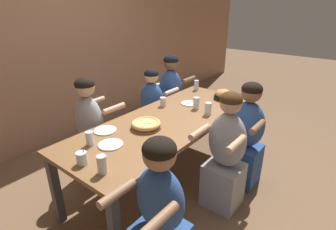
# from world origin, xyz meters

# --- Properties ---
(ground_plane) EXTENTS (18.00, 18.00, 0.00)m
(ground_plane) POSITION_xyz_m (0.00, 0.00, 0.00)
(ground_plane) COLOR brown
(ground_plane) RESTS_ON ground
(restaurant_back_panel) EXTENTS (10.00, 0.06, 3.20)m
(restaurant_back_panel) POSITION_xyz_m (0.00, 1.86, 1.60)
(restaurant_back_panel) COLOR #9E7056
(restaurant_back_panel) RESTS_ON ground
(dining_table) EXTENTS (2.34, 0.91, 0.75)m
(dining_table) POSITION_xyz_m (0.00, 0.00, 0.68)
(dining_table) COLOR brown
(dining_table) RESTS_ON ground
(pizza_board_main) EXTENTS (0.30, 0.30, 0.07)m
(pizza_board_main) POSITION_xyz_m (-0.29, 0.04, 0.79)
(pizza_board_main) COLOR brown
(pizza_board_main) RESTS_ON dining_table
(skillet_bowl) EXTENTS (0.33, 0.23, 0.13)m
(skillet_bowl) POSITION_xyz_m (0.93, -0.15, 0.81)
(skillet_bowl) COLOR black
(skillet_bowl) RESTS_ON dining_table
(empty_plate_a) EXTENTS (0.21, 0.21, 0.02)m
(empty_plate_a) POSITION_xyz_m (-0.58, 0.30, 0.76)
(empty_plate_a) COLOR white
(empty_plate_a) RESTS_ON dining_table
(empty_plate_b) EXTENTS (0.20, 0.20, 0.02)m
(empty_plate_b) POSITION_xyz_m (0.52, 0.08, 0.76)
(empty_plate_b) COLOR white
(empty_plate_b) RESTS_ON dining_table
(empty_plate_c) EXTENTS (0.21, 0.21, 0.02)m
(empty_plate_c) POSITION_xyz_m (-0.73, 0.05, 0.76)
(empty_plate_c) COLOR white
(empty_plate_c) RESTS_ON dining_table
(cocktail_glass_blue) EXTENTS (0.08, 0.08, 0.12)m
(cocktail_glass_blue) POSITION_xyz_m (-1.05, 0.00, 0.80)
(cocktail_glass_blue) COLOR silver
(cocktail_glass_blue) RESTS_ON dining_table
(drinking_glass_a) EXTENTS (0.07, 0.07, 0.14)m
(drinking_glass_a) POSITION_xyz_m (0.37, -0.26, 0.82)
(drinking_glass_a) COLOR silver
(drinking_glass_a) RESTS_ON dining_table
(drinking_glass_b) EXTENTS (0.07, 0.07, 0.14)m
(drinking_glass_b) POSITION_xyz_m (0.44, -0.07, 0.81)
(drinking_glass_b) COLOR silver
(drinking_glass_b) RESTS_ON dining_table
(drinking_glass_c) EXTENTS (0.06, 0.06, 0.12)m
(drinking_glass_c) POSITION_xyz_m (-0.83, 0.19, 0.80)
(drinking_glass_c) COLOR silver
(drinking_glass_c) RESTS_ON dining_table
(drinking_glass_d) EXTENTS (0.06, 0.06, 0.14)m
(drinking_glass_d) POSITION_xyz_m (1.03, 0.31, 0.81)
(drinking_glass_d) COLOR silver
(drinking_glass_d) RESTS_ON dining_table
(drinking_glass_e) EXTENTS (0.07, 0.07, 0.14)m
(drinking_glass_e) POSITION_xyz_m (-1.03, -0.21, 0.81)
(drinking_glass_e) COLOR silver
(drinking_glass_e) RESTS_ON dining_table
(drinking_glass_f) EXTENTS (0.07, 0.07, 0.11)m
(drinking_glass_f) POSITION_xyz_m (0.27, 0.28, 0.81)
(drinking_glass_f) COLOR silver
(drinking_glass_f) RESTS_ON dining_table
(diner_far_midright) EXTENTS (0.51, 0.40, 1.10)m
(diner_far_midright) POSITION_xyz_m (0.51, 0.67, 0.50)
(diner_far_midright) COLOR #2D5193
(diner_far_midright) RESTS_ON ground
(diner_near_center) EXTENTS (0.51, 0.40, 1.19)m
(diner_near_center) POSITION_xyz_m (0.01, -0.67, 0.55)
(diner_near_center) COLOR #99999E
(diner_near_center) RESTS_ON ground
(diner_far_right) EXTENTS (0.51, 0.40, 1.22)m
(diner_far_right) POSITION_xyz_m (0.93, 0.67, 0.57)
(diner_far_right) COLOR #2D5193
(diner_far_right) RESTS_ON ground
(diner_far_midleft) EXTENTS (0.51, 0.40, 1.20)m
(diner_far_midleft) POSITION_xyz_m (-0.49, 0.67, 0.55)
(diner_far_midleft) COLOR #99999E
(diner_far_midleft) RESTS_ON ground
(diner_near_midright) EXTENTS (0.51, 0.40, 1.17)m
(diner_near_midright) POSITION_xyz_m (0.48, -0.67, 0.54)
(diner_near_midright) COLOR #2D5193
(diner_near_midright) RESTS_ON ground
(diner_near_left) EXTENTS (0.51, 0.40, 1.15)m
(diner_near_left) POSITION_xyz_m (-0.94, -0.67, 0.54)
(diner_near_left) COLOR #2D5193
(diner_near_left) RESTS_ON ground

